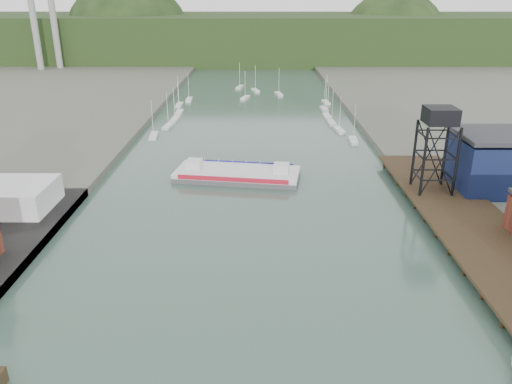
{
  "coord_description": "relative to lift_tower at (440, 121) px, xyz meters",
  "views": [
    {
      "loc": [
        1.65,
        -31.69,
        37.0
      ],
      "look_at": [
        1.36,
        51.91,
        4.0
      ],
      "focal_mm": 35.0,
      "sensor_mm": 36.0,
      "label": 1
    }
  ],
  "objects": [
    {
      "name": "marina_sailboats",
      "position": [
        -34.92,
        80.46,
        -15.3
      ],
      "size": [
        57.71,
        92.65,
        0.9
      ],
      "color": "silver",
      "rests_on": "ground"
    },
    {
      "name": "lift_tower",
      "position": [
        0.0,
        0.0,
        0.0
      ],
      "size": [
        6.5,
        6.5,
        16.0
      ],
      "color": "black",
      "rests_on": "east_pier"
    },
    {
      "name": "blue_shed",
      "position": [
        15.0,
        2.0,
        -8.59
      ],
      "size": [
        20.5,
        14.5,
        11.3
      ],
      "color": "#0C1538",
      "rests_on": "east_land"
    },
    {
      "name": "distant_hills",
      "position": [
        -38.98,
        243.35,
        -5.27
      ],
      "size": [
        500.0,
        120.0,
        80.0
      ],
      "color": "black",
      "rests_on": "ground"
    },
    {
      "name": "east_pier",
      "position": [
        2.0,
        -13.0,
        -13.75
      ],
      "size": [
        14.0,
        70.0,
        2.45
      ],
      "color": "black",
      "rests_on": "ground"
    },
    {
      "name": "smokestacks",
      "position": [
        -141.0,
        174.5,
        14.35
      ],
      "size": [
        11.2,
        8.2,
        60.0
      ],
      "color": "gray",
      "rests_on": "ground"
    },
    {
      "name": "white_shed",
      "position": [
        -79.0,
        -8.0,
        -11.8
      ],
      "size": [
        18.0,
        12.0,
        4.5
      ],
      "primitive_type": "cube",
      "color": "silver",
      "rests_on": "west_quay"
    },
    {
      "name": "chain_ferry",
      "position": [
        -37.76,
        12.03,
        -14.55
      ],
      "size": [
        27.76,
        14.43,
        3.81
      ],
      "rotation": [
        0.0,
        0.0,
        -0.15
      ],
      "color": "#4E4E51",
      "rests_on": "ground"
    }
  ]
}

